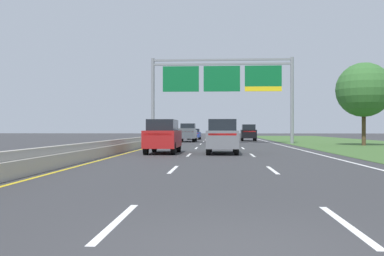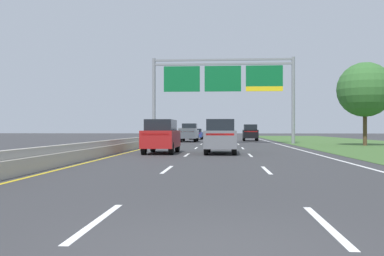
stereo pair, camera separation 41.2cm
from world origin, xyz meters
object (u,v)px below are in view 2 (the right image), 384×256
Objects in this scene: overhead_sign_gantry at (223,82)px; car_navy_centre_lane_sedan at (219,136)px; pickup_truck_silver at (189,133)px; car_grey_centre_lane_suv at (221,136)px; car_black_right_lane_suv at (250,132)px; car_red_left_lane_suv at (161,136)px; roadside_tree_mid at (365,90)px; car_blue_left_lane_sedan at (196,134)px.

car_navy_centre_lane_sedan is at bearing -98.48° from overhead_sign_gantry.
pickup_truck_silver is (-4.05, 6.27, -5.38)m from overhead_sign_gantry.
car_black_right_lane_suv is (3.72, 28.83, 0.00)m from car_grey_centre_lane_suv.
car_grey_centre_lane_suv is at bearing -92.04° from car_red_left_lane_suv.
car_red_left_lane_suv is 29.61m from car_black_right_lane_suv.
roadside_tree_mid is (16.85, 13.30, 4.02)m from car_red_left_lane_suv.
car_navy_centre_lane_sedan is 16.13m from car_grey_centre_lane_suv.
roadside_tree_mid reaches higher than car_navy_centre_lane_sedan.
car_blue_left_lane_sedan is (-3.86, 17.67, -5.63)m from overhead_sign_gantry.
car_grey_centre_lane_suv is 19.24m from roadside_tree_mid.
pickup_truck_silver is 1.14× the size of car_black_right_lane_suv.
pickup_truck_silver is at bearing 0.90° from car_red_left_lane_suv.
car_grey_centre_lane_suv is 3.72m from car_red_left_lane_suv.
car_black_right_lane_suv is (3.91, 12.71, 0.28)m from car_navy_centre_lane_sedan.
pickup_truck_silver reaches higher than car_black_right_lane_suv.
car_red_left_lane_suv is (0.16, -24.66, 0.02)m from pickup_truck_silver.
roadside_tree_mid is (16.81, -22.76, 4.30)m from car_blue_left_lane_sedan.
car_grey_centre_lane_suv is at bearing -173.40° from car_blue_left_lane_sedan.
pickup_truck_silver is 1.23× the size of car_blue_left_lane_sedan.
roadside_tree_mid reaches higher than pickup_truck_silver.
car_grey_centre_lane_suv is at bearing 174.28° from car_black_right_lane_suv.
overhead_sign_gantry reaches higher than car_blue_left_lane_sedan.
overhead_sign_gantry is at bearing -146.52° from pickup_truck_silver.
overhead_sign_gantry is 6.15m from car_navy_centre_lane_sedan.
car_black_right_lane_suv reaches higher than car_navy_centre_lane_sedan.
car_red_left_lane_suv is (-3.89, -18.40, -5.35)m from overhead_sign_gantry.
car_navy_centre_lane_sedan is (3.69, -8.71, -0.26)m from pickup_truck_silver.
car_navy_centre_lane_sedan is at bearing 168.74° from roadside_tree_mid.
car_red_left_lane_suv is at bearing -101.94° from overhead_sign_gantry.
car_navy_centre_lane_sedan is at bearing 1.39° from car_grey_centre_lane_suv.
car_navy_centre_lane_sedan is at bearing -11.93° from car_red_left_lane_suv.
car_red_left_lane_suv is (-0.03, -36.07, 0.28)m from car_blue_left_lane_sedan.
car_grey_centre_lane_suv and car_black_right_lane_suv have the same top height.
car_navy_centre_lane_sedan is (3.49, -20.11, 0.00)m from car_blue_left_lane_sedan.
roadside_tree_mid is (13.13, 13.47, 4.02)m from car_grey_centre_lane_suv.
car_black_right_lane_suv is at bearing -134.19° from car_blue_left_lane_sedan.
car_blue_left_lane_sedan is at bearing 0.47° from car_red_left_lane_suv.
car_grey_centre_lane_suv is 1.00× the size of car_red_left_lane_suv.
pickup_truck_silver is at bearing 22.53° from car_navy_centre_lane_sedan.
overhead_sign_gantry reaches higher than roadside_tree_mid.
car_blue_left_lane_sedan and car_navy_centre_lane_sedan have the same top height.
pickup_truck_silver is 11.41m from car_blue_left_lane_sedan.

